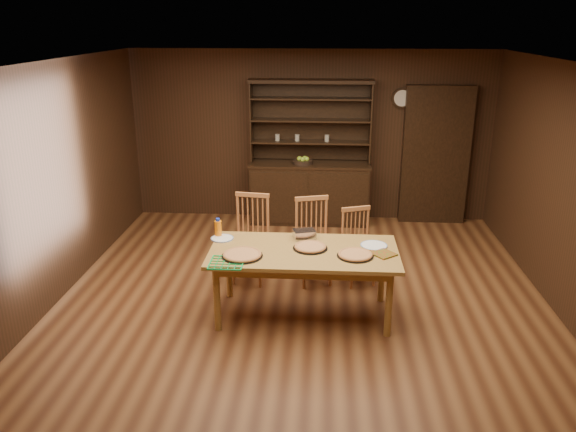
# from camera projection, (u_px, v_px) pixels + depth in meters

# --- Properties ---
(floor) EXTENTS (6.00, 6.00, 0.00)m
(floor) POSITION_uv_depth(u_px,v_px,m) (302.00, 305.00, 6.25)
(floor) COLOR brown
(floor) RESTS_ON ground
(room_shell) EXTENTS (6.00, 6.00, 6.00)m
(room_shell) POSITION_uv_depth(u_px,v_px,m) (303.00, 167.00, 5.72)
(room_shell) COLOR white
(room_shell) RESTS_ON floor
(china_hutch) EXTENTS (1.84, 0.52, 2.17)m
(china_hutch) POSITION_uv_depth(u_px,v_px,m) (310.00, 185.00, 8.64)
(china_hutch) COLOR black
(china_hutch) RESTS_ON floor
(doorway) EXTENTS (1.00, 0.18, 2.10)m
(doorway) POSITION_uv_depth(u_px,v_px,m) (435.00, 156.00, 8.51)
(doorway) COLOR black
(doorway) RESTS_ON floor
(wall_clock) EXTENTS (0.30, 0.05, 0.30)m
(wall_clock) POSITION_uv_depth(u_px,v_px,m) (402.00, 98.00, 8.32)
(wall_clock) COLOR black
(wall_clock) RESTS_ON room_shell
(dining_table) EXTENTS (1.95, 0.97, 0.75)m
(dining_table) POSITION_uv_depth(u_px,v_px,m) (304.00, 257.00, 5.83)
(dining_table) COLOR #AB7D3B
(dining_table) RESTS_ON floor
(chair_left) EXTENTS (0.49, 0.47, 1.06)m
(chair_left) POSITION_uv_depth(u_px,v_px,m) (251.00, 235.00, 6.72)
(chair_left) COLOR #C27A42
(chair_left) RESTS_ON floor
(chair_center) EXTENTS (0.52, 0.50, 1.03)m
(chair_center) POSITION_uv_depth(u_px,v_px,m) (313.00, 237.00, 6.69)
(chair_center) COLOR #C27A42
(chair_center) RESTS_ON floor
(chair_right) EXTENTS (0.47, 0.46, 0.92)m
(chair_right) POSITION_uv_depth(u_px,v_px,m) (357.00, 243.00, 6.68)
(chair_right) COLOR #C27A42
(chair_right) RESTS_ON floor
(pizza_left) EXTENTS (0.42, 0.42, 0.04)m
(pizza_left) POSITION_uv_depth(u_px,v_px,m) (242.00, 255.00, 5.64)
(pizza_left) COLOR black
(pizza_left) RESTS_ON dining_table
(pizza_right) EXTENTS (0.37, 0.37, 0.04)m
(pizza_right) POSITION_uv_depth(u_px,v_px,m) (355.00, 255.00, 5.64)
(pizza_right) COLOR black
(pizza_right) RESTS_ON dining_table
(pizza_center) EXTENTS (0.36, 0.36, 0.04)m
(pizza_center) POSITION_uv_depth(u_px,v_px,m) (310.00, 247.00, 5.83)
(pizza_center) COLOR black
(pizza_center) RESTS_ON dining_table
(cooling_rack) EXTENTS (0.35, 0.35, 0.01)m
(cooling_rack) POSITION_uv_depth(u_px,v_px,m) (227.00, 263.00, 5.49)
(cooling_rack) COLOR #0DAB49
(cooling_rack) RESTS_ON dining_table
(plate_left) EXTENTS (0.25, 0.25, 0.02)m
(plate_left) POSITION_uv_depth(u_px,v_px,m) (222.00, 238.00, 6.09)
(plate_left) COLOR white
(plate_left) RESTS_ON dining_table
(plate_right) EXTENTS (0.28, 0.28, 0.02)m
(plate_right) POSITION_uv_depth(u_px,v_px,m) (374.00, 245.00, 5.90)
(plate_right) COLOR white
(plate_right) RESTS_ON dining_table
(foil_dish) EXTENTS (0.27, 0.23, 0.09)m
(foil_dish) POSITION_uv_depth(u_px,v_px,m) (304.00, 234.00, 6.10)
(foil_dish) COLOR silver
(foil_dish) RESTS_ON dining_table
(juice_bottle) EXTENTS (0.08, 0.08, 0.21)m
(juice_bottle) POSITION_uv_depth(u_px,v_px,m) (218.00, 228.00, 6.13)
(juice_bottle) COLOR orange
(juice_bottle) RESTS_ON dining_table
(pot_holder_a) EXTENTS (0.29, 0.29, 0.02)m
(pot_holder_a) POSITION_uv_depth(u_px,v_px,m) (384.00, 254.00, 5.69)
(pot_holder_a) COLOR #AC1713
(pot_holder_a) RESTS_ON dining_table
(pot_holder_b) EXTENTS (0.22, 0.22, 0.01)m
(pot_holder_b) POSITION_uv_depth(u_px,v_px,m) (368.00, 251.00, 5.75)
(pot_holder_b) COLOR #AC1713
(pot_holder_b) RESTS_ON dining_table
(fruit_bowl) EXTENTS (0.30, 0.30, 0.12)m
(fruit_bowl) POSITION_uv_depth(u_px,v_px,m) (303.00, 161.00, 8.46)
(fruit_bowl) COLOR black
(fruit_bowl) RESTS_ON china_hutch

